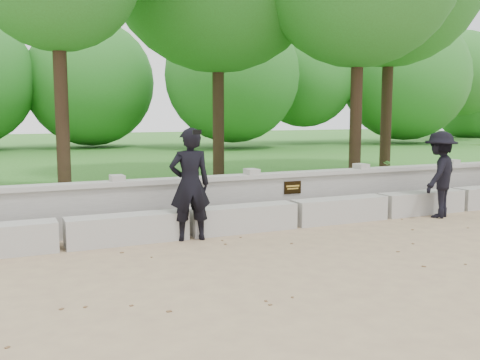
{
  "coord_description": "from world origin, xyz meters",
  "views": [
    {
      "loc": [
        -4.8,
        -6.32,
        2.01
      ],
      "look_at": [
        -1.1,
        1.82,
        0.91
      ],
      "focal_mm": 40.0,
      "sensor_mm": 36.0,
      "label": 1
    }
  ],
  "objects": [
    {
      "name": "ground",
      "position": [
        0.0,
        0.0,
        0.0
      ],
      "size": [
        80.0,
        80.0,
        0.0
      ],
      "primitive_type": "plane",
      "color": "tan",
      "rests_on": "ground"
    },
    {
      "name": "lawn",
      "position": [
        0.0,
        14.0,
        0.12
      ],
      "size": [
        40.0,
        22.0,
        0.25
      ],
      "primitive_type": "cube",
      "color": "#215A16",
      "rests_on": "ground"
    },
    {
      "name": "concrete_bench",
      "position": [
        0.0,
        1.9,
        0.22
      ],
      "size": [
        11.9,
        0.45,
        0.45
      ],
      "color": "#B1AEA7",
      "rests_on": "ground"
    },
    {
      "name": "parapet_wall",
      "position": [
        0.0,
        2.6,
        0.46
      ],
      "size": [
        12.5,
        0.35,
        0.9
      ],
      "color": "#A6A39D",
      "rests_on": "ground"
    },
    {
      "name": "man_main",
      "position": [
        -2.04,
        1.67,
        0.9
      ],
      "size": [
        0.71,
        0.63,
        1.8
      ],
      "color": "black",
      "rests_on": "ground"
    },
    {
      "name": "visitor_mid",
      "position": [
        3.03,
        1.47,
        0.84
      ],
      "size": [
        1.26,
        1.07,
        1.69
      ],
      "color": "black",
      "rests_on": "ground"
    },
    {
      "name": "shrub_a",
      "position": [
        -1.51,
        3.3,
        0.56
      ],
      "size": [
        0.39,
        0.37,
        0.61
      ],
      "primitive_type": "imported",
      "rotation": [
        0.0,
        0.0,
        0.64
      ],
      "color": "#3B812C",
      "rests_on": "lawn"
    },
    {
      "name": "shrub_b",
      "position": [
        -1.17,
        4.16,
        0.58
      ],
      "size": [
        0.45,
        0.46,
        0.65
      ],
      "primitive_type": "imported",
      "rotation": [
        0.0,
        0.0,
        2.25
      ],
      "color": "#3B812C",
      "rests_on": "lawn"
    },
    {
      "name": "shrub_c",
      "position": [
        3.52,
        3.3,
        0.59
      ],
      "size": [
        0.77,
        0.73,
        0.68
      ],
      "primitive_type": "imported",
      "rotation": [
        0.0,
        0.0,
        3.54
      ],
      "color": "#3B812C",
      "rests_on": "lawn"
    },
    {
      "name": "shrub_d",
      "position": [
        -1.31,
        3.93,
        0.54
      ],
      "size": [
        0.44,
        0.44,
        0.59
      ],
      "primitive_type": "imported",
      "rotation": [
        0.0,
        0.0,
        5.48
      ],
      "color": "#3B812C",
      "rests_on": "lawn"
    }
  ]
}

